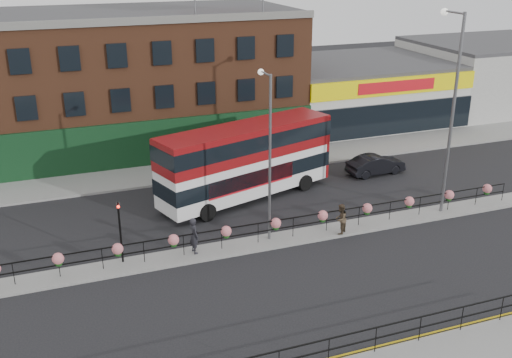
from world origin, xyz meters
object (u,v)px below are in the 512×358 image
object	(u,v)px
car	(376,165)
pedestrian_a	(194,235)
lamp_column_east	(451,97)
pedestrian_b	(341,219)
double_decker_bus	(247,154)
lamp_column_west	(268,144)

from	to	relation	value
car	pedestrian_a	bearing A→B (deg)	111.61
lamp_column_east	pedestrian_b	bearing A→B (deg)	-173.11
double_decker_bus	lamp_column_east	size ratio (longest dim) A/B	1.04
car	pedestrian_b	xyz separation A→B (m)	(-6.78, -7.61, 0.32)
double_decker_bus	pedestrian_a	distance (m)	8.07
car	lamp_column_west	size ratio (longest dim) A/B	0.48
pedestrian_a	lamp_column_east	bearing A→B (deg)	-96.89
pedestrian_a	lamp_column_west	bearing A→B (deg)	-93.22
lamp_column_west	pedestrian_a	bearing A→B (deg)	-175.59
lamp_column_east	lamp_column_west	bearing A→B (deg)	179.34
double_decker_bus	lamp_column_west	distance (m)	6.36
car	lamp_column_west	xyz separation A→B (m)	(-10.62, -6.64, 4.71)
double_decker_bus	car	xyz separation A→B (m)	(9.74, 0.87, -2.20)
double_decker_bus	car	distance (m)	10.03
pedestrian_a	lamp_column_west	size ratio (longest dim) A/B	0.22
car	pedestrian_b	distance (m)	10.19
lamp_column_west	lamp_column_east	xyz separation A→B (m)	(10.82, -0.12, 1.52)
lamp_column_east	pedestrian_a	bearing A→B (deg)	-179.26
car	pedestrian_b	bearing A→B (deg)	134.65
double_decker_bus	car	world-z (taller)	double_decker_bus
pedestrian_b	lamp_column_west	distance (m)	5.92
lamp_column_east	car	bearing A→B (deg)	91.69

